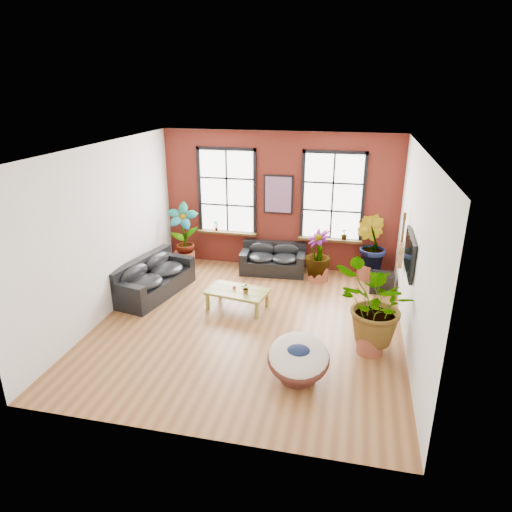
% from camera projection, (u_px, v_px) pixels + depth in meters
% --- Properties ---
extents(room, '(6.04, 6.54, 3.54)m').
position_uv_depth(room, '(251.00, 240.00, 8.76)').
color(room, brown).
rests_on(room, ground).
extents(sofa_back, '(1.68, 0.90, 0.75)m').
position_uv_depth(sofa_back, '(273.00, 260.00, 11.69)').
color(sofa_back, black).
rests_on(sofa_back, ground).
extents(sofa_left, '(1.30, 2.25, 0.83)m').
position_uv_depth(sofa_left, '(152.00, 278.00, 10.45)').
color(sofa_left, black).
rests_on(sofa_left, ground).
extents(coffee_table, '(1.40, 0.95, 0.50)m').
position_uv_depth(coffee_table, '(237.00, 292.00, 9.79)').
color(coffee_table, olive).
rests_on(coffee_table, ground).
extents(papasan_chair, '(1.09, 1.10, 0.76)m').
position_uv_depth(papasan_chair, '(298.00, 358.00, 7.39)').
color(papasan_chair, '#52261D').
rests_on(papasan_chair, ground).
extents(poster, '(0.74, 0.06, 0.98)m').
position_uv_depth(poster, '(278.00, 195.00, 11.46)').
color(poster, black).
rests_on(poster, room).
extents(tv_wall_unit, '(0.13, 1.86, 1.20)m').
position_uv_depth(tv_wall_unit, '(407.00, 254.00, 8.65)').
color(tv_wall_unit, black).
rests_on(tv_wall_unit, room).
extents(media_box, '(0.54, 0.45, 0.45)m').
position_uv_depth(media_box, '(381.00, 282.00, 10.62)').
color(media_box, black).
rests_on(media_box, ground).
extents(pot_back_left, '(0.69, 0.69, 0.40)m').
position_uv_depth(pot_back_left, '(185.00, 258.00, 12.15)').
color(pot_back_left, brown).
rests_on(pot_back_left, ground).
extents(pot_back_right, '(0.56, 0.56, 0.38)m').
position_uv_depth(pot_back_right, '(367.00, 271.00, 11.38)').
color(pot_back_right, brown).
rests_on(pot_back_right, ground).
extents(pot_right_wall, '(0.57, 0.57, 0.35)m').
position_uv_depth(pot_right_wall, '(370.00, 343.00, 8.22)').
color(pot_right_wall, brown).
rests_on(pot_right_wall, ground).
extents(pot_mid, '(0.55, 0.55, 0.37)m').
position_uv_depth(pot_mid, '(318.00, 273.00, 11.25)').
color(pot_mid, brown).
rests_on(pot_mid, ground).
extents(floor_plant_back_left, '(0.93, 0.74, 1.55)m').
position_uv_depth(floor_plant_back_left, '(183.00, 233.00, 11.87)').
color(floor_plant_back_left, '#275817').
rests_on(floor_plant_back_left, ground).
extents(floor_plant_back_right, '(1.02, 0.99, 1.44)m').
position_uv_depth(floor_plant_back_right, '(370.00, 245.00, 11.17)').
color(floor_plant_back_right, '#275817').
rests_on(floor_plant_back_right, ground).
extents(floor_plant_right_wall, '(1.76, 1.78, 1.50)m').
position_uv_depth(floor_plant_right_wall, '(375.00, 307.00, 7.98)').
color(floor_plant_right_wall, '#275817').
rests_on(floor_plant_right_wall, ground).
extents(floor_plant_mid, '(0.91, 0.91, 1.15)m').
position_uv_depth(floor_plant_mid, '(318.00, 253.00, 11.04)').
color(floor_plant_mid, '#275817').
rests_on(floor_plant_mid, ground).
extents(table_plant, '(0.21, 0.18, 0.23)m').
position_uv_depth(table_plant, '(246.00, 288.00, 9.61)').
color(table_plant, '#275817').
rests_on(table_plant, coffee_table).
extents(sill_plant_left, '(0.17, 0.17, 0.27)m').
position_uv_depth(sill_plant_left, '(216.00, 226.00, 12.08)').
color(sill_plant_left, '#275817').
rests_on(sill_plant_left, room).
extents(sill_plant_right, '(0.19, 0.19, 0.27)m').
position_uv_depth(sill_plant_right, '(344.00, 234.00, 11.39)').
color(sill_plant_right, '#275817').
rests_on(sill_plant_right, room).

